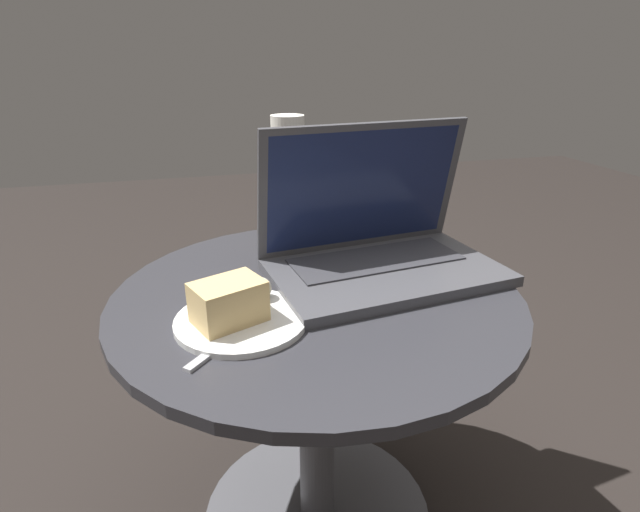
# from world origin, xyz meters

# --- Properties ---
(table) EXTENTS (0.64, 0.64, 0.49)m
(table) POSITION_xyz_m (0.00, 0.00, 0.33)
(table) COLOR #515156
(table) RESTS_ON ground_plane
(laptop) EXTENTS (0.40, 0.28, 0.25)m
(laptop) POSITION_xyz_m (0.12, 0.05, 0.54)
(laptop) COLOR #47474C
(laptop) RESTS_ON table
(beer_glass) EXTENTS (0.06, 0.06, 0.25)m
(beer_glass) POSITION_xyz_m (0.00, 0.20, 0.61)
(beer_glass) COLOR brown
(beer_glass) RESTS_ON table
(snack_plate) EXTENTS (0.19, 0.19, 0.07)m
(snack_plate) POSITION_xyz_m (-0.13, -0.07, 0.51)
(snack_plate) COLOR silver
(snack_plate) RESTS_ON table
(fork) EXTENTS (0.14, 0.15, 0.01)m
(fork) POSITION_xyz_m (-0.13, -0.09, 0.49)
(fork) COLOR #B2B2B7
(fork) RESTS_ON table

